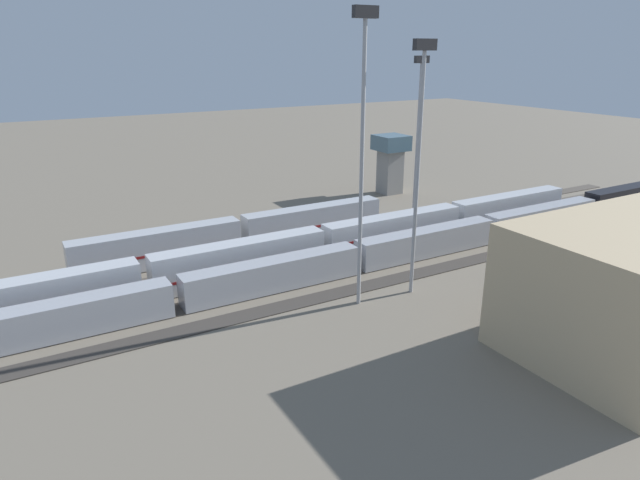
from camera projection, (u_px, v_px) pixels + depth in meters
name	position (u px, v px, depth m)	size (l,w,h in m)	color
ground_plane	(348.00, 257.00, 79.48)	(400.00, 400.00, 0.00)	#756B5B
track_bed_0	(314.00, 237.00, 87.65)	(140.00, 2.80, 0.12)	#4C443D
track_bed_1	(330.00, 246.00, 83.55)	(140.00, 2.80, 0.12)	#4C443D
track_bed_2	(348.00, 257.00, 79.46)	(140.00, 2.80, 0.12)	#4C443D
track_bed_3	(368.00, 268.00, 75.36)	(140.00, 2.80, 0.12)	#4C443D
track_bed_4	(391.00, 280.00, 71.26)	(140.00, 2.80, 0.12)	#3D3833
train_on_track_2	(322.00, 245.00, 76.60)	(95.60, 3.06, 5.00)	silver
train_on_track_0	(241.00, 234.00, 81.05)	(47.20, 3.06, 5.00)	#B7BABF
train_on_track_3	(419.00, 243.00, 78.77)	(114.80, 3.00, 4.40)	black
light_mast_0	(419.00, 116.00, 95.19)	(2.80, 0.70, 27.17)	#9EA0A5
light_mast_1	(419.00, 141.00, 62.11)	(2.80, 0.70, 29.21)	#9EA0A5
light_mast_3	(363.00, 130.00, 58.48)	(2.80, 0.70, 32.24)	#9EA0A5
control_tower	(390.00, 159.00, 112.74)	(6.00, 6.00, 11.86)	gray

